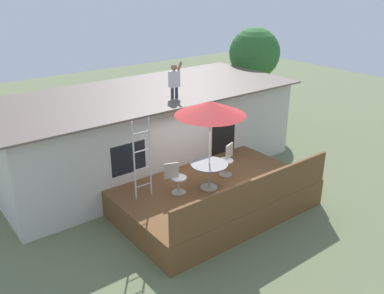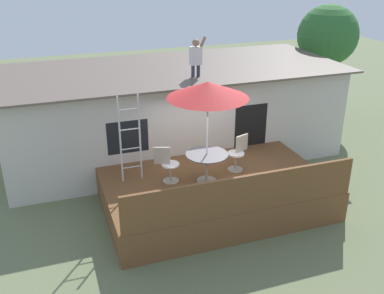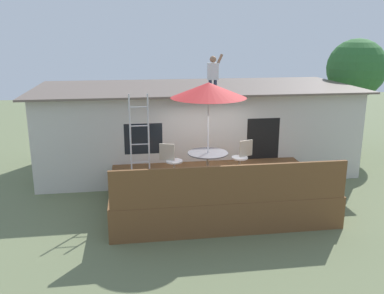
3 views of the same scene
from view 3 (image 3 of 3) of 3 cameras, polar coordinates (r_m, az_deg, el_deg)
ground_plane at (r=11.48m, az=3.22°, el=-8.04°), size 40.00×40.00×0.00m
house at (r=14.43m, az=0.47°, el=2.72°), size 10.50×4.50×2.79m
deck at (r=11.33m, az=3.25°, el=-6.18°), size 5.50×3.48×0.80m
deck_railing at (r=9.48m, az=5.36°, el=-5.09°), size 5.40×0.08×0.90m
patio_table at (r=10.90m, az=2.16°, el=-1.56°), size 1.04×1.04×0.74m
patio_umbrella at (r=10.52m, az=2.25°, el=7.66°), size 1.90×1.90×2.54m
step_ladder at (r=11.25m, az=-7.09°, el=1.60°), size 0.52×0.04×2.20m
person_figure at (r=13.00m, az=2.88°, el=10.24°), size 0.47×0.20×1.11m
patio_chair_left at (r=11.11m, az=-2.75°, el=-1.92°), size 0.60×0.44×0.92m
patio_chair_right at (r=11.50m, az=6.74°, el=-1.42°), size 0.60×0.44×0.92m
backyard_tree at (r=17.48m, az=21.30°, el=9.77°), size 2.22×2.22×4.31m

